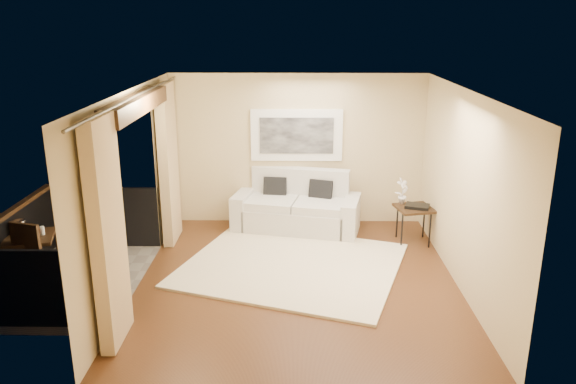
{
  "coord_description": "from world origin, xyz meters",
  "views": [
    {
      "loc": [
        -0.04,
        -7.3,
        3.6
      ],
      "look_at": [
        -0.15,
        0.91,
        1.05
      ],
      "focal_mm": 35.0,
      "sensor_mm": 36.0,
      "label": 1
    }
  ],
  "objects_px": {
    "side_table": "(414,210)",
    "balcony_chair_far": "(86,228)",
    "bistro_table": "(30,242)",
    "ice_bucket": "(19,227)",
    "orchid": "(402,191)",
    "balcony_chair_near": "(22,257)",
    "sofa": "(297,209)"
  },
  "relations": [
    {
      "from": "sofa",
      "to": "balcony_chair_far",
      "type": "height_order",
      "value": "sofa"
    },
    {
      "from": "side_table",
      "to": "ice_bucket",
      "type": "xyz_separation_m",
      "value": [
        -5.78,
        -1.59,
        0.28
      ]
    },
    {
      "from": "ice_bucket",
      "to": "side_table",
      "type": "bearing_deg",
      "value": 15.41
    },
    {
      "from": "bistro_table",
      "to": "balcony_chair_far",
      "type": "relative_size",
      "value": 0.9
    },
    {
      "from": "ice_bucket",
      "to": "bistro_table",
      "type": "bearing_deg",
      "value": -28.75
    },
    {
      "from": "balcony_chair_near",
      "to": "sofa",
      "type": "bearing_deg",
      "value": 53.03
    },
    {
      "from": "balcony_chair_far",
      "to": "ice_bucket",
      "type": "xyz_separation_m",
      "value": [
        -0.56,
        -0.89,
        0.35
      ]
    },
    {
      "from": "side_table",
      "to": "bistro_table",
      "type": "distance_m",
      "value": 5.87
    },
    {
      "from": "orchid",
      "to": "balcony_chair_near",
      "type": "bearing_deg",
      "value": -157.51
    },
    {
      "from": "side_table",
      "to": "balcony_chair_far",
      "type": "distance_m",
      "value": 5.26
    },
    {
      "from": "balcony_chair_near",
      "to": "bistro_table",
      "type": "bearing_deg",
      "value": 116.92
    },
    {
      "from": "side_table",
      "to": "orchid",
      "type": "relative_size",
      "value": 1.51
    },
    {
      "from": "sofa",
      "to": "balcony_chair_near",
      "type": "bearing_deg",
      "value": -131.68
    },
    {
      "from": "orchid",
      "to": "ice_bucket",
      "type": "xyz_separation_m",
      "value": [
        -5.6,
        -1.77,
        -0.0
      ]
    },
    {
      "from": "side_table",
      "to": "balcony_chair_near",
      "type": "bearing_deg",
      "value": -159.75
    },
    {
      "from": "sofa",
      "to": "bistro_table",
      "type": "bearing_deg",
      "value": -136.15
    },
    {
      "from": "sofa",
      "to": "balcony_chair_far",
      "type": "bearing_deg",
      "value": -146.2
    },
    {
      "from": "side_table",
      "to": "bistro_table",
      "type": "relative_size",
      "value": 0.87
    },
    {
      "from": "bistro_table",
      "to": "side_table",
      "type": "bearing_deg",
      "value": 16.62
    },
    {
      "from": "bistro_table",
      "to": "ice_bucket",
      "type": "height_order",
      "value": "ice_bucket"
    },
    {
      "from": "bistro_table",
      "to": "ice_bucket",
      "type": "distance_m",
      "value": 0.25
    },
    {
      "from": "bistro_table",
      "to": "balcony_chair_far",
      "type": "xyz_separation_m",
      "value": [
        0.4,
        0.98,
        -0.17
      ]
    },
    {
      "from": "orchid",
      "to": "balcony_chair_far",
      "type": "height_order",
      "value": "orchid"
    },
    {
      "from": "side_table",
      "to": "balcony_chair_far",
      "type": "relative_size",
      "value": 0.78
    },
    {
      "from": "orchid",
      "to": "balcony_chair_far",
      "type": "bearing_deg",
      "value": -170.13
    },
    {
      "from": "sofa",
      "to": "side_table",
      "type": "height_order",
      "value": "sofa"
    },
    {
      "from": "sofa",
      "to": "balcony_chair_near",
      "type": "relative_size",
      "value": 2.23
    },
    {
      "from": "orchid",
      "to": "bistro_table",
      "type": "height_order",
      "value": "orchid"
    },
    {
      "from": "bistro_table",
      "to": "ice_bucket",
      "type": "relative_size",
      "value": 3.88
    },
    {
      "from": "sofa",
      "to": "side_table",
      "type": "xyz_separation_m",
      "value": [
        1.93,
        -0.61,
        0.19
      ]
    },
    {
      "from": "orchid",
      "to": "balcony_chair_far",
      "type": "xyz_separation_m",
      "value": [
        -5.04,
        -0.88,
        -0.35
      ]
    },
    {
      "from": "balcony_chair_near",
      "to": "balcony_chair_far",
      "type": "bearing_deg",
      "value": 92.66
    }
  ]
}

